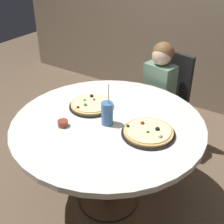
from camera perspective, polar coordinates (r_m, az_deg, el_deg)
The scene contains 8 objects.
ground_plane at distance 2.53m, azimuth -0.65°, elevation -16.24°, with size 8.00×8.00×0.00m, color brown.
dining_table at distance 2.09m, azimuth -0.76°, elevation -3.81°, with size 1.33×1.33×0.75m.
chair_wooden at distance 2.85m, azimuth 10.07°, elevation 2.83°, with size 0.48×0.48×0.95m.
diner_child at distance 2.74m, azimuth 7.76°, elevation 0.71°, with size 0.33×0.43×1.08m.
pizza_veggie at distance 2.21m, azimuth -3.98°, elevation 1.38°, with size 0.33×0.33×0.05m.
pizza_cheese at distance 1.92m, azimuth 6.99°, elevation -3.86°, with size 0.35×0.35×0.05m.
soda_cup at distance 1.97m, azimuth -0.94°, elevation -0.25°, with size 0.08×0.08×0.31m.
sauce_bowl at distance 2.01m, azimuth -9.39°, elevation -2.16°, with size 0.07×0.07×0.04m, color brown.
Camera 1 is at (0.97, -1.41, 1.86)m, focal length 47.68 mm.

